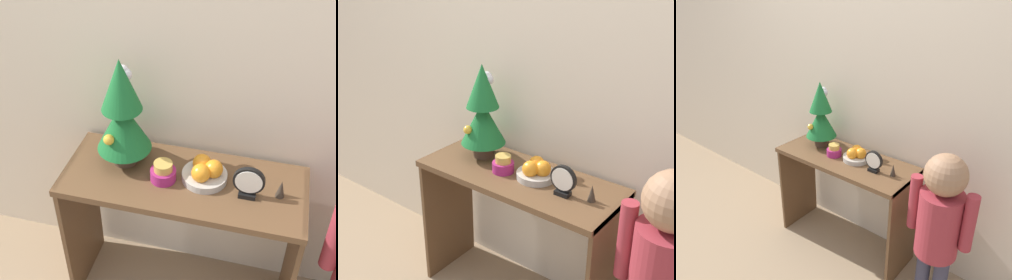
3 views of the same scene
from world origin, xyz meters
The scene contains 8 objects.
back_wall centered at (0.00, 0.45, 1.25)m, with size 7.00×0.05×2.50m, color beige.
console_table centered at (0.00, 0.20, 0.55)m, with size 0.99×0.40×0.74m.
mini_tree centered at (-0.26, 0.25, 0.98)m, with size 0.22×0.22×0.48m.
fruit_bowl centered at (0.08, 0.22, 0.78)m, with size 0.18×0.18×0.10m.
singing_bowl centered at (-0.08, 0.18, 0.77)m, with size 0.10×0.10×0.08m.
desk_clock centered at (0.26, 0.17, 0.81)m, with size 0.12×0.04×0.14m.
figurine centered at (0.38, 0.20, 0.78)m, with size 0.04×0.04×0.08m.
child_figure centered at (0.75, 0.08, 0.66)m, with size 0.37×0.24×1.05m.
Camera 2 is at (1.15, -1.37, 1.78)m, focal length 50.00 mm.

